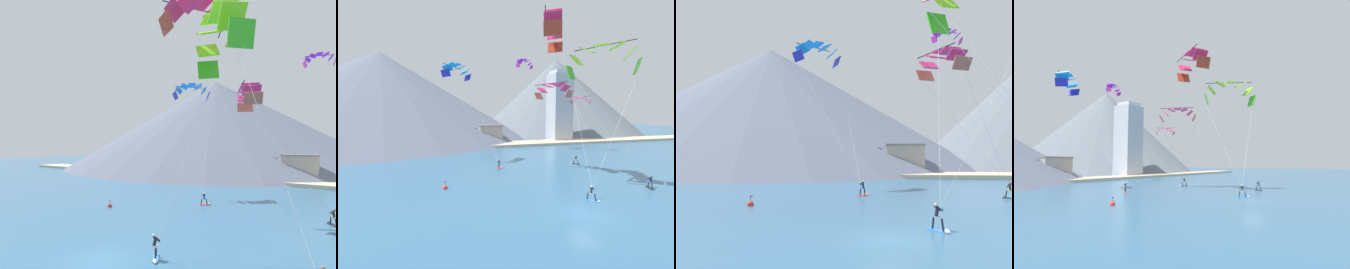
# 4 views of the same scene
# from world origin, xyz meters

# --- Properties ---
(ground_plane) EXTENTS (400.00, 400.00, 0.00)m
(ground_plane) POSITION_xyz_m (0.00, 0.00, 0.00)
(ground_plane) COLOR #336084
(kitesurfer_near_trail) EXTENTS (1.36, 1.63, 1.71)m
(kitesurfer_near_trail) POSITION_xyz_m (12.18, 18.87, 0.48)
(kitesurfer_near_trail) COLOR black
(kitesurfer_near_trail) RESTS_ON ground
(kitesurfer_mid_center) EXTENTS (1.28, 1.68, 1.72)m
(kitesurfer_mid_center) POSITION_xyz_m (-2.32, 19.80, 0.49)
(kitesurfer_mid_center) COLOR #E54C33
(kitesurfer_mid_center) RESTS_ON ground
(kitesurfer_far_left) EXTENTS (1.33, 1.65, 1.76)m
(kitesurfer_far_left) POSITION_xyz_m (2.93, 2.32, 0.52)
(kitesurfer_far_left) COLOR #337FDB
(kitesurfer_far_left) RESTS_ON ground
(parafoil_kite_near_trail) EXTENTS (9.11, 6.66, 12.85)m
(parafoil_kite_near_trail) POSITION_xyz_m (5.26, 15.18, 13.25)
(parafoil_kite_near_trail) COLOR #AA543F
(parafoil_kite_mid_center) EXTENTS (8.95, 10.21, 17.47)m
(parafoil_kite_mid_center) POSITION_xyz_m (-8.61, 26.94, 17.56)
(parafoil_kite_mid_center) COLOR #2023AB
(parafoil_kite_distant_low_drift) EXTENTS (4.98, 2.94, 2.26)m
(parafoil_kite_distant_low_drift) POSITION_xyz_m (9.78, 38.01, 22.70)
(parafoil_kite_distant_low_drift) COLOR #C82AA6
(race_marker_buoy) EXTENTS (0.56, 0.56, 1.02)m
(race_marker_buoy) POSITION_xyz_m (-11.79, 11.41, 0.16)
(race_marker_buoy) COLOR red
(race_marker_buoy) RESTS_ON ground
(shoreline_strip) EXTENTS (180.00, 10.00, 0.70)m
(shoreline_strip) POSITION_xyz_m (0.00, 48.95, 0.35)
(shoreline_strip) COLOR #BCAD8E
(shoreline_strip) RESTS_ON ground
(shore_building_harbour_front) EXTENTS (9.43, 4.84, 6.23)m
(shore_building_harbour_front) POSITION_xyz_m (-16.36, 50.51, 3.13)
(shore_building_harbour_front) COLOR beige
(shore_building_harbour_front) RESTS_ON ground
(shore_building_promenade_mid) EXTENTS (5.87, 4.58, 4.80)m
(shore_building_promenade_mid) POSITION_xyz_m (-29.39, 53.85, 2.41)
(shore_building_promenade_mid) COLOR #A89E8E
(shore_building_promenade_mid) RESTS_ON ground
(shore_building_quay_east) EXTENTS (7.99, 5.15, 5.36)m
(shore_building_quay_east) POSITION_xyz_m (-4.43, 53.81, 2.69)
(shore_building_quay_east) COLOR beige
(shore_building_quay_east) RESTS_ON ground
(shore_building_quay_west) EXTENTS (7.37, 5.21, 6.13)m
(shore_building_quay_west) POSITION_xyz_m (4.19, 53.11, 3.08)
(shore_building_quay_west) COLOR #A89E8E
(shore_building_quay_west) RESTS_ON ground
(mountain_peak_west_ridge) EXTENTS (121.86, 121.86, 35.96)m
(mountain_peak_west_ridge) POSITION_xyz_m (-34.03, 91.12, 17.98)
(mountain_peak_west_ridge) COLOR slate
(mountain_peak_west_ridge) RESTS_ON ground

